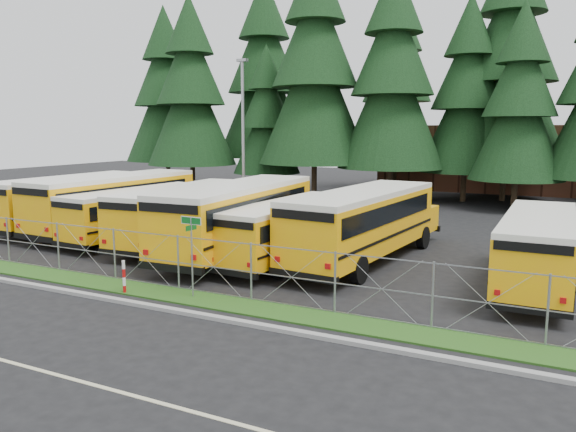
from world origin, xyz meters
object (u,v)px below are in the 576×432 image
object	(u,v)px
bus_3	(188,215)
street_sign	(192,240)
bus_6	(367,226)
bus_east	(538,251)
bus_1	(120,203)
striped_bollard	(124,277)
bus_0	(75,202)
bus_4	(243,219)
light_standard	(243,132)
bus_2	(144,214)
bus_5	(293,231)

from	to	relation	value
bus_3	street_sign	bearing A→B (deg)	-56.75
bus_3	bus_6	distance (m)	9.18
bus_east	bus_1	bearing A→B (deg)	175.46
bus_3	striped_bollard	distance (m)	8.73
bus_1	bus_3	distance (m)	5.52
bus_0	bus_4	world-z (taller)	bus_4
light_standard	bus_2	bearing A→B (deg)	-92.36
bus_1	bus_5	distance (m)	11.87
bus_0	light_standard	world-z (taller)	light_standard
bus_east	street_sign	world-z (taller)	street_sign
bus_4	bus_5	size ratio (longest dim) A/B	1.24
bus_1	bus_east	world-z (taller)	bus_1
bus_3	bus_4	world-z (taller)	bus_4
bus_east	bus_5	bearing A→B (deg)	-178.13
bus_0	bus_2	world-z (taller)	bus_0
bus_4	bus_5	bearing A→B (deg)	-9.44
bus_3	bus_1	bearing A→B (deg)	165.38
bus_3	bus_4	bearing A→B (deg)	-14.32
bus_0	bus_4	distance (m)	12.42
bus_2	striped_bollard	bearing A→B (deg)	-48.71
bus_6	bus_east	distance (m)	6.93
bus_5	street_sign	bearing A→B (deg)	-92.11
bus_east	light_standard	distance (m)	21.39
bus_4	bus_5	distance (m)	2.76
bus_0	bus_5	distance (m)	15.17
bus_6	bus_1	bearing A→B (deg)	-177.26
bus_3	bus_6	size ratio (longest dim) A/B	0.92
bus_6	street_sign	world-z (taller)	bus_6
bus_0	bus_1	distance (m)	3.35
bus_0	street_sign	world-z (taller)	bus_0
bus_2	bus_4	distance (m)	6.37
bus_east	bus_6	bearing A→B (deg)	171.66
bus_1	striped_bollard	xyz separation A→B (m)	(8.59, -9.11, -0.99)
bus_1	bus_5	xyz separation A→B (m)	(11.69, -2.01, -0.28)
bus_3	striped_bollard	xyz separation A→B (m)	(3.18, -8.08, -0.85)
bus_2	bus_east	xyz separation A→B (m)	(18.82, -0.56, 0.02)
bus_1	bus_6	xyz separation A→B (m)	(14.59, -0.68, -0.02)
bus_3	bus_0	bearing A→B (deg)	169.98
bus_4	bus_6	size ratio (longest dim) A/B	1.04
bus_east	light_standard	bearing A→B (deg)	151.38
bus_2	bus_4	world-z (taller)	bus_4
bus_0	street_sign	size ratio (longest dim) A/B	4.05
bus_east	striped_bollard	xyz separation A→B (m)	(-12.85, -7.44, -0.75)
bus_0	bus_6	size ratio (longest dim) A/B	0.95
bus_0	bus_east	distance (m)	24.85
bus_4	bus_east	world-z (taller)	bus_4
bus_3	bus_6	world-z (taller)	bus_6
striped_bollard	light_standard	distance (m)	18.98
bus_2	striped_bollard	world-z (taller)	bus_2
bus_5	light_standard	xyz separation A→B (m)	(-8.68, 10.36, 4.19)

